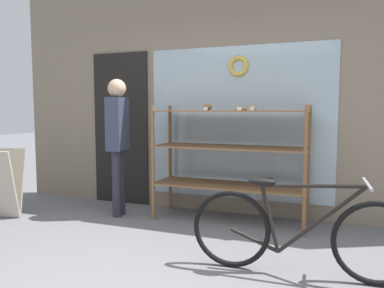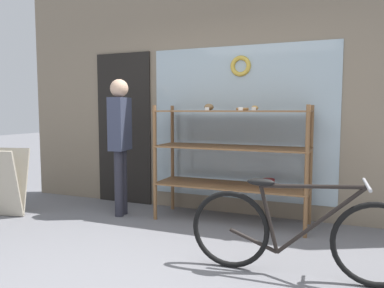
{
  "view_description": "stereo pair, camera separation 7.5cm",
  "coord_description": "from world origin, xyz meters",
  "views": [
    {
      "loc": [
        1.32,
        -2.37,
        1.32
      ],
      "look_at": [
        0.09,
        0.85,
        1.0
      ],
      "focal_mm": 35.0,
      "sensor_mm": 36.0,
      "label": 1
    },
    {
      "loc": [
        1.39,
        -2.34,
        1.32
      ],
      "look_at": [
        0.09,
        0.85,
        1.0
      ],
      "focal_mm": 35.0,
      "sensor_mm": 36.0,
      "label": 2
    }
  ],
  "objects": [
    {
      "name": "ground_plane",
      "position": [
        0.0,
        0.0,
        0.0
      ],
      "size": [
        30.0,
        30.0,
        0.0
      ],
      "primitive_type": "plane",
      "color": "slate"
    },
    {
      "name": "storefront_facade",
      "position": [
        -0.03,
        2.24,
        1.73
      ],
      "size": [
        6.09,
        0.13,
        3.55
      ],
      "color": "gray",
      "rests_on": "ground_plane"
    },
    {
      "name": "display_case",
      "position": [
        0.2,
        1.84,
        0.84
      ],
      "size": [
        1.78,
        0.54,
        1.39
      ],
      "color": "brown",
      "rests_on": "ground_plane"
    },
    {
      "name": "pedestrian",
      "position": [
        -1.16,
        1.6,
        1.0
      ],
      "size": [
        0.22,
        0.34,
        1.69
      ],
      "rotation": [
        0.0,
        0.0,
        -1.45
      ],
      "color": "#282833",
      "rests_on": "ground_plane"
    },
    {
      "name": "sandwich_board",
      "position": [
        -2.51,
        1.0,
        0.42
      ],
      "size": [
        0.63,
        0.49,
        0.83
      ],
      "rotation": [
        0.0,
        0.0,
        0.22
      ],
      "color": "#B2A893",
      "rests_on": "ground_plane"
    },
    {
      "name": "bicycle",
      "position": [
        1.09,
        0.62,
        0.35
      ],
      "size": [
        1.75,
        0.46,
        0.78
      ],
      "rotation": [
        0.0,
        0.0,
        0.05
      ],
      "color": "black",
      "rests_on": "ground_plane"
    }
  ]
}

